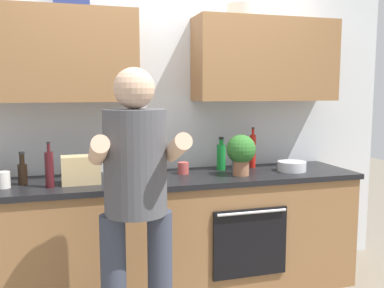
{
  "coord_description": "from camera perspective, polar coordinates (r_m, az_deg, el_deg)",
  "views": [
    {
      "loc": [
        -0.74,
        -3.0,
        1.53
      ],
      "look_at": [
        0.12,
        -0.1,
        1.15
      ],
      "focal_mm": 39.8,
      "sensor_mm": 36.0,
      "label": 1
    }
  ],
  "objects": [
    {
      "name": "back_wall_unit",
      "position": [
        3.35,
        -3.8,
        6.59
      ],
      "size": [
        4.0,
        0.38,
        2.5
      ],
      "color": "silver",
      "rests_on": "ground"
    },
    {
      "name": "counter",
      "position": [
        3.27,
        -2.5,
        -12.11
      ],
      "size": [
        2.84,
        0.67,
        0.9
      ],
      "color": "olive",
      "rests_on": "ground"
    },
    {
      "name": "person_standing",
      "position": [
        2.34,
        -7.52,
        -6.56
      ],
      "size": [
        0.49,
        0.45,
        1.65
      ],
      "color": "#383D4C",
      "rests_on": "ground"
    },
    {
      "name": "bottle_hotsauce",
      "position": [
        3.53,
        8.13,
        -0.86
      ],
      "size": [
        0.05,
        0.05,
        0.33
      ],
      "color": "red",
      "rests_on": "counter"
    },
    {
      "name": "bottle_soda",
      "position": [
        3.41,
        3.92,
        -1.62
      ],
      "size": [
        0.07,
        0.07,
        0.26
      ],
      "color": "#198C33",
      "rests_on": "counter"
    },
    {
      "name": "bottle_soy",
      "position": [
        3.07,
        -21.76,
        -3.5
      ],
      "size": [
        0.06,
        0.06,
        0.22
      ],
      "color": "black",
      "rests_on": "counter"
    },
    {
      "name": "bottle_syrup",
      "position": [
        3.24,
        -5.75,
        -2.08
      ],
      "size": [
        0.05,
        0.05,
        0.27
      ],
      "color": "#8C4C14",
      "rests_on": "counter"
    },
    {
      "name": "bottle_wine",
      "position": [
        2.92,
        -18.57,
        -3.19
      ],
      "size": [
        0.06,
        0.06,
        0.3
      ],
      "color": "#471419",
      "rests_on": "counter"
    },
    {
      "name": "cup_ceramic",
      "position": [
        3.24,
        -1.18,
        -3.24
      ],
      "size": [
        0.08,
        0.08,
        0.09
      ],
      "primitive_type": "cylinder",
      "color": "#BF4C47",
      "rests_on": "counter"
    },
    {
      "name": "cup_coffee",
      "position": [
        3.03,
        -23.95,
        -4.42
      ],
      "size": [
        0.09,
        0.09,
        0.11
      ],
      "primitive_type": "cylinder",
      "color": "white",
      "rests_on": "counter"
    },
    {
      "name": "cup_tea",
      "position": [
        3.41,
        6.04,
        -2.7
      ],
      "size": [
        0.08,
        0.08,
        0.1
      ],
      "primitive_type": "cylinder",
      "color": "#33598C",
      "rests_on": "counter"
    },
    {
      "name": "mixing_bowl",
      "position": [
        3.45,
        13.21,
        -2.92
      ],
      "size": [
        0.22,
        0.22,
        0.08
      ],
      "primitive_type": "cylinder",
      "color": "silver",
      "rests_on": "counter"
    },
    {
      "name": "potted_herb",
      "position": [
        3.19,
        6.59,
        -1.04
      ],
      "size": [
        0.22,
        0.22,
        0.31
      ],
      "color": "#9E6647",
      "rests_on": "counter"
    },
    {
      "name": "grocery_bag_bread",
      "position": [
        2.98,
        -14.66,
        -3.37
      ],
      "size": [
        0.26,
        0.15,
        0.19
      ],
      "primitive_type": "cube",
      "rotation": [
        0.0,
        0.0,
        0.02
      ],
      "color": "tan",
      "rests_on": "counter"
    }
  ]
}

